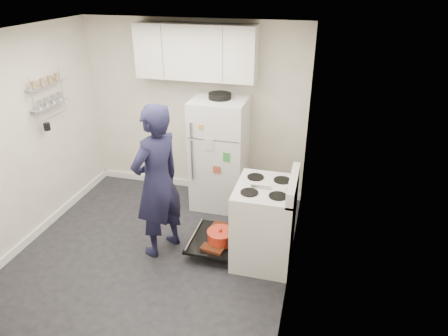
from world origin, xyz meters
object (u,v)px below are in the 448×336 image
(open_oven_door, at_px, (217,238))
(refrigerator, at_px, (220,153))
(person, at_px, (157,182))
(electric_range, at_px, (263,224))

(open_oven_door, bearing_deg, refrigerator, 102.82)
(person, bearing_deg, open_oven_door, 124.34)
(electric_range, bearing_deg, refrigerator, 125.99)
(electric_range, xyz_separation_m, open_oven_door, (-0.54, -0.03, -0.27))
(open_oven_door, relative_size, refrigerator, 0.43)
(refrigerator, bearing_deg, electric_range, -54.01)
(electric_range, xyz_separation_m, refrigerator, (-0.80, 1.10, 0.32))
(refrigerator, bearing_deg, person, -107.77)
(open_oven_door, distance_m, person, 0.98)
(electric_range, height_order, refrigerator, refrigerator)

